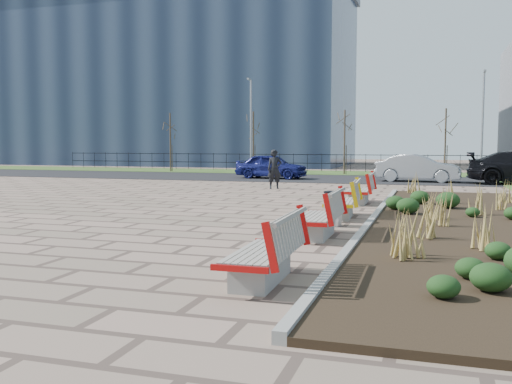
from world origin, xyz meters
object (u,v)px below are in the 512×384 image
(bench_d, at_px, (359,188))
(litter_bin, at_px, (333,209))
(pedestrian, at_px, (275,169))
(car_silver, at_px, (418,168))
(bench_c, at_px, (341,199))
(lamp_west, at_px, (251,127))
(bench_b, at_px, (317,214))
(car_blue, at_px, (271,166))
(lamp_east, at_px, (483,125))
(bench_a, at_px, (261,248))

(bench_d, bearing_deg, litter_bin, -90.85)
(pedestrian, bearing_deg, car_silver, 23.83)
(bench_c, height_order, lamp_west, lamp_west)
(bench_c, xyz_separation_m, pedestrian, (-4.27, 8.69, 0.36))
(bench_b, xyz_separation_m, litter_bin, (0.05, 1.76, -0.09))
(pedestrian, bearing_deg, car_blue, 83.58)
(bench_c, xyz_separation_m, car_silver, (1.61, 15.03, 0.22))
(car_blue, height_order, lamp_east, lamp_east)
(bench_b, xyz_separation_m, bench_d, (0.00, 7.13, 0.00))
(litter_bin, relative_size, car_blue, 0.21)
(bench_c, relative_size, car_blue, 0.53)
(bench_d, distance_m, pedestrian, 6.52)
(bench_a, height_order, car_blue, car_blue)
(pedestrian, distance_m, lamp_east, 14.84)
(bench_b, height_order, bench_d, same)
(litter_bin, distance_m, car_blue, 18.08)
(bench_b, bearing_deg, bench_c, 89.23)
(bench_b, xyz_separation_m, car_blue, (-6.29, 18.69, 0.20))
(bench_c, bearing_deg, bench_d, 86.25)
(litter_bin, distance_m, car_silver, 16.71)
(car_silver, distance_m, lamp_west, 11.97)
(bench_b, height_order, pedestrian, pedestrian)
(litter_bin, bearing_deg, bench_d, 90.49)
(pedestrian, bearing_deg, litter_bin, -90.59)
(lamp_west, bearing_deg, car_blue, -60.22)
(car_blue, xyz_separation_m, lamp_east, (11.29, 4.74, 2.34))
(bench_c, distance_m, bench_d, 3.78)
(bench_b, xyz_separation_m, lamp_east, (5.00, 23.43, 2.54))
(car_silver, distance_m, lamp_east, 6.50)
(bench_a, height_order, bench_b, same)
(lamp_east, bearing_deg, bench_b, -102.05)
(lamp_west, bearing_deg, bench_a, -71.92)
(bench_c, distance_m, pedestrian, 9.69)
(bench_c, height_order, lamp_east, lamp_east)
(bench_b, xyz_separation_m, pedestrian, (-4.27, 12.05, 0.36))
(bench_b, bearing_deg, bench_a, -90.77)
(bench_d, xyz_separation_m, lamp_west, (-9.00, 16.29, 2.54))
(lamp_east, bearing_deg, bench_c, -103.99)
(pedestrian, height_order, car_silver, pedestrian)
(car_blue, bearing_deg, bench_d, -144.26)
(car_silver, height_order, lamp_west, lamp_west)
(bench_b, distance_m, lamp_east, 24.09)
(bench_c, relative_size, litter_bin, 2.54)
(bench_a, bearing_deg, car_blue, 104.48)
(pedestrian, height_order, car_blue, pedestrian)
(bench_b, distance_m, lamp_west, 25.22)
(car_blue, relative_size, lamp_west, 0.67)
(litter_bin, relative_size, car_silver, 0.20)
(bench_a, bearing_deg, lamp_west, 107.16)
(bench_a, distance_m, lamp_east, 28.13)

